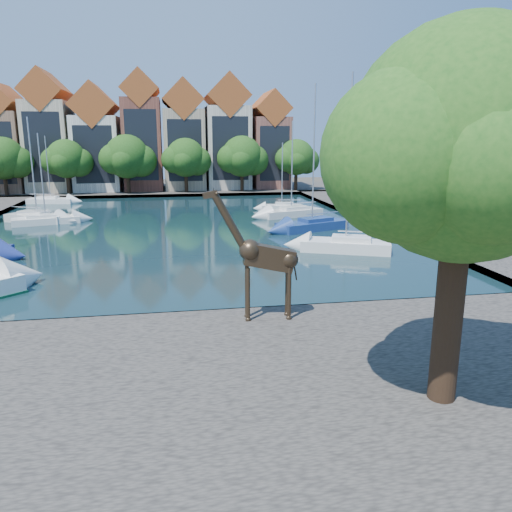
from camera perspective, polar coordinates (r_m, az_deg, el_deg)
The scene contains 27 objects.
ground at distance 22.84m, azimuth -8.60°, elevation -7.41°, with size 160.00×160.00×0.00m, color #38332B.
water_basin at distance 46.07m, azimuth -9.29°, elevation 3.20°, with size 38.00×50.00×0.08m, color black.
near_quay at distance 16.35m, azimuth -8.06°, elevation -15.25°, with size 50.00×14.00×0.50m, color #4E4A44.
far_quay at distance 77.76m, azimuth -9.56°, elevation 7.45°, with size 60.00×16.00×0.50m, color #4E4A44.
right_quay at distance 52.49m, azimuth 19.21°, elevation 4.10°, with size 14.00×52.00×0.50m, color #4E4A44.
plane_tree at distance 14.64m, azimuth 23.07°, elevation 10.85°, with size 8.32×6.40×10.62m.
townhouse_west_end at distance 80.65m, azimuth -26.67°, elevation 11.52°, with size 5.44×9.18×14.93m.
townhouse_west_mid at distance 79.16m, azimuth -22.49°, elevation 12.54°, with size 5.94×9.18×16.79m.
townhouse_west_inner at distance 78.04m, azimuth -17.67°, elevation 12.26°, with size 6.43×9.18×15.15m.
townhouse_center at distance 77.45m, azimuth -12.83°, elevation 13.30°, with size 5.44×9.18×16.93m.
townhouse_east_inner at distance 77.39m, azimuth -8.26°, elevation 13.02°, with size 5.94×9.18×15.79m.
townhouse_east_mid at distance 77.85m, azimuth -3.35°, elevation 13.41°, with size 6.43×9.18×16.65m.
townhouse_east_end at distance 78.84m, azimuth 1.48°, elevation 12.70°, with size 5.44×9.18×14.43m.
far_tree_far_west at distance 75.12m, azimuth -26.87°, elevation 9.79°, with size 7.28×5.60×7.68m.
far_tree_west at distance 73.22m, azimuth -20.80°, elevation 10.21°, with size 6.76×5.20×7.36m.
far_tree_mid_west at distance 72.14m, azimuth -14.45°, elevation 10.79°, with size 7.80×6.00×8.00m.
far_tree_mid_east at distance 71.96m, azimuth -7.98°, elevation 10.94°, with size 7.02×5.40×7.52m.
far_tree_east at distance 72.65m, azimuth -1.54°, elevation 11.17°, with size 7.54×5.80×7.84m.
far_tree_far_east at distance 74.22m, azimuth 4.69°, elevation 11.05°, with size 6.76×5.20×7.36m.
giraffe_statue at distance 20.79m, azimuth 0.71°, elevation -0.09°, with size 3.86×0.75×5.51m.
sailboat_left_c at distance 51.35m, azimuth -22.90°, elevation 3.94°, with size 6.29×3.62×8.38m.
sailboat_left_d at distance 52.87m, azimuth -23.73°, elevation 4.22°, with size 6.30×4.35×9.85m.
sailboat_left_e at distance 67.44m, azimuth -22.41°, elevation 6.00°, with size 5.70×2.76×8.18m.
sailboat_right_a at distance 36.25m, azimuth 10.22°, elevation 1.50°, with size 6.63×4.44×12.23m.
sailboat_right_b at distance 44.44m, azimuth 6.42°, elevation 3.76°, with size 6.87×4.52×12.36m.
sailboat_right_c at distance 51.90m, azimuth 4.04°, elevation 5.14°, with size 6.84×4.15×9.59m.
sailboat_right_d at distance 56.24m, azimuth 2.96°, elevation 5.73°, with size 4.67×2.24×7.44m.
Camera 1 is at (-0.21, -21.37, 8.05)m, focal length 35.00 mm.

